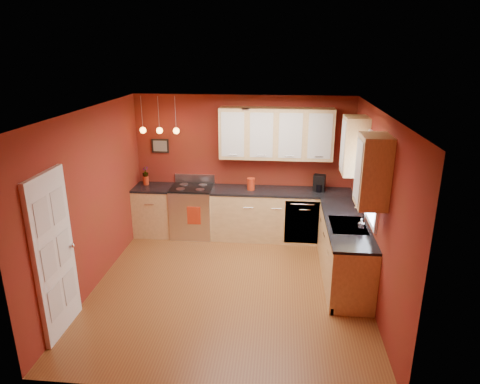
# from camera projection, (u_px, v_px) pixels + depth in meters

# --- Properties ---
(floor) EXTENTS (4.20, 4.20, 0.00)m
(floor) POSITION_uv_depth(u_px,v_px,m) (230.00, 286.00, 6.39)
(floor) COLOR brown
(floor) RESTS_ON ground
(ceiling) EXTENTS (4.00, 4.20, 0.02)m
(ceiling) POSITION_uv_depth(u_px,v_px,m) (229.00, 111.00, 5.56)
(ceiling) COLOR beige
(ceiling) RESTS_ON wall_back
(wall_back) EXTENTS (4.00, 0.02, 2.60)m
(wall_back) POSITION_uv_depth(u_px,v_px,m) (243.00, 166.00, 7.96)
(wall_back) COLOR maroon
(wall_back) RESTS_ON floor
(wall_front) EXTENTS (4.00, 0.02, 2.60)m
(wall_front) POSITION_uv_depth(u_px,v_px,m) (202.00, 283.00, 4.00)
(wall_front) COLOR maroon
(wall_front) RESTS_ON floor
(wall_left) EXTENTS (0.02, 4.20, 2.60)m
(wall_left) POSITION_uv_depth(u_px,v_px,m) (92.00, 200.00, 6.16)
(wall_left) COLOR maroon
(wall_left) RESTS_ON floor
(wall_right) EXTENTS (0.02, 4.20, 2.60)m
(wall_right) POSITION_uv_depth(u_px,v_px,m) (376.00, 210.00, 5.79)
(wall_right) COLOR maroon
(wall_right) RESTS_ON floor
(base_cabinets_back_left) EXTENTS (0.70, 0.60, 0.90)m
(base_cabinets_back_left) POSITION_uv_depth(u_px,v_px,m) (155.00, 211.00, 8.10)
(base_cabinets_back_left) COLOR #DEB777
(base_cabinets_back_left) RESTS_ON floor
(base_cabinets_back_right) EXTENTS (2.54, 0.60, 0.90)m
(base_cabinets_back_right) POSITION_uv_depth(u_px,v_px,m) (281.00, 216.00, 7.88)
(base_cabinets_back_right) COLOR #DEB777
(base_cabinets_back_right) RESTS_ON floor
(base_cabinets_right) EXTENTS (0.60, 2.10, 0.90)m
(base_cabinets_right) POSITION_uv_depth(u_px,v_px,m) (344.00, 251.00, 6.52)
(base_cabinets_right) COLOR #DEB777
(base_cabinets_right) RESTS_ON floor
(counter_back_left) EXTENTS (0.70, 0.62, 0.04)m
(counter_back_left) POSITION_uv_depth(u_px,v_px,m) (153.00, 187.00, 7.95)
(counter_back_left) COLOR black
(counter_back_left) RESTS_ON base_cabinets_back_left
(counter_back_right) EXTENTS (2.54, 0.62, 0.04)m
(counter_back_right) POSITION_uv_depth(u_px,v_px,m) (282.00, 191.00, 7.73)
(counter_back_right) COLOR black
(counter_back_right) RESTS_ON base_cabinets_back_right
(counter_right) EXTENTS (0.62, 2.10, 0.04)m
(counter_right) POSITION_uv_depth(u_px,v_px,m) (346.00, 222.00, 6.37)
(counter_right) COLOR black
(counter_right) RESTS_ON base_cabinets_right
(gas_range) EXTENTS (0.76, 0.64, 1.11)m
(gas_range) POSITION_uv_depth(u_px,v_px,m) (193.00, 211.00, 8.02)
(gas_range) COLOR silver
(gas_range) RESTS_ON floor
(dishwasher_front) EXTENTS (0.60, 0.02, 0.80)m
(dishwasher_front) POSITION_uv_depth(u_px,v_px,m) (302.00, 222.00, 7.57)
(dishwasher_front) COLOR silver
(dishwasher_front) RESTS_ON base_cabinets_back_right
(sink) EXTENTS (0.50, 0.70, 0.33)m
(sink) POSITION_uv_depth(u_px,v_px,m) (348.00, 226.00, 6.23)
(sink) COLOR gray
(sink) RESTS_ON counter_right
(window) EXTENTS (0.06, 1.02, 1.22)m
(window) POSITION_uv_depth(u_px,v_px,m) (372.00, 176.00, 5.95)
(window) COLOR white
(window) RESTS_ON wall_right
(door_left_wall) EXTENTS (0.12, 0.82, 2.05)m
(door_left_wall) POSITION_uv_depth(u_px,v_px,m) (54.00, 255.00, 5.12)
(door_left_wall) COLOR white
(door_left_wall) RESTS_ON floor
(upper_cabinets_back) EXTENTS (2.00, 0.35, 0.90)m
(upper_cabinets_back) POSITION_uv_depth(u_px,v_px,m) (276.00, 134.00, 7.53)
(upper_cabinets_back) COLOR #DEB777
(upper_cabinets_back) RESTS_ON wall_back
(upper_cabinets_right) EXTENTS (0.35, 1.95, 0.90)m
(upper_cabinets_right) POSITION_uv_depth(u_px,v_px,m) (363.00, 157.00, 5.91)
(upper_cabinets_right) COLOR #DEB777
(upper_cabinets_right) RESTS_ON wall_right
(wall_picture) EXTENTS (0.32, 0.03, 0.26)m
(wall_picture) POSITION_uv_depth(u_px,v_px,m) (160.00, 146.00, 7.97)
(wall_picture) COLOR black
(wall_picture) RESTS_ON wall_back
(pendant_lights) EXTENTS (0.71, 0.11, 0.66)m
(pendant_lights) POSITION_uv_depth(u_px,v_px,m) (160.00, 130.00, 7.54)
(pendant_lights) COLOR gray
(pendant_lights) RESTS_ON ceiling
(red_canister) EXTENTS (0.15, 0.15, 0.22)m
(red_canister) POSITION_uv_depth(u_px,v_px,m) (251.00, 184.00, 7.73)
(red_canister) COLOR #AC2C12
(red_canister) RESTS_ON counter_back_right
(red_vase) EXTENTS (0.10, 0.10, 0.16)m
(red_vase) POSITION_uv_depth(u_px,v_px,m) (146.00, 180.00, 8.02)
(red_vase) COLOR #AC2C12
(red_vase) RESTS_ON counter_back_left
(flowers) EXTENTS (0.14, 0.14, 0.20)m
(flowers) POSITION_uv_depth(u_px,v_px,m) (145.00, 172.00, 7.97)
(flowers) COLOR #AC2C12
(flowers) RESTS_ON red_vase
(coffee_maker) EXTENTS (0.24, 0.23, 0.29)m
(coffee_maker) POSITION_uv_depth(u_px,v_px,m) (319.00, 184.00, 7.65)
(coffee_maker) COLOR black
(coffee_maker) RESTS_ON counter_back_right
(soap_pump) EXTENTS (0.09, 0.10, 0.18)m
(soap_pump) POSITION_uv_depth(u_px,v_px,m) (361.00, 225.00, 6.00)
(soap_pump) COLOR silver
(soap_pump) RESTS_ON counter_right
(dish_towel) EXTENTS (0.24, 0.02, 0.33)m
(dish_towel) POSITION_uv_depth(u_px,v_px,m) (194.00, 216.00, 7.69)
(dish_towel) COLOR #AC2C12
(dish_towel) RESTS_ON gas_range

